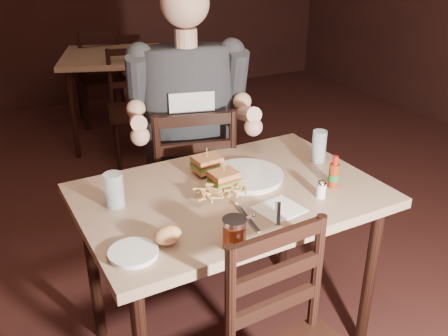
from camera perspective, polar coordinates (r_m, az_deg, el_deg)
name	(u,v)px	position (r m, az deg, el deg)	size (l,w,h in m)	color
room_shell	(236,11)	(2.14, 1.43, 17.55)	(7.00, 7.00, 7.00)	black
main_table	(230,210)	(2.00, 0.66, -4.80)	(1.18, 0.80, 0.77)	tan
bg_table	(113,65)	(4.35, -12.60, 11.42)	(1.02, 1.02, 0.77)	tan
chair_far	(190,187)	(2.63, -3.86, -2.16)	(0.44, 0.48, 0.95)	black
bg_chair_far	(98,76)	(4.92, -14.15, 10.15)	(0.42, 0.46, 0.91)	black
bg_chair_near	(136,111)	(3.91, -10.02, 6.44)	(0.41, 0.45, 0.89)	black
diner	(189,93)	(2.38, -4.02, 8.57)	(0.59, 0.47, 1.03)	#312F35
dinner_plate	(246,177)	(2.06, 2.53, -1.00)	(0.30, 0.30, 0.02)	white
sandwich_left	(207,159)	(2.08, -1.97, 0.99)	(0.11, 0.09, 0.10)	#C3814C
sandwich_right	(224,175)	(1.95, -0.03, -0.77)	(0.10, 0.09, 0.09)	#C3814C
fries_pile	(222,190)	(1.90, -0.21, -2.52)	(0.24, 0.17, 0.04)	tan
ketchup_dollop	(223,178)	(2.01, -0.10, -1.21)	(0.05, 0.05, 0.01)	maroon
glass_left	(114,190)	(1.87, -12.44, -2.48)	(0.07, 0.07, 0.13)	silver
glass_right	(319,146)	(2.23, 10.80, 2.45)	(0.06, 0.06, 0.14)	silver
hot_sauce	(334,172)	(2.01, 12.49, -0.41)	(0.04, 0.04, 0.13)	maroon
salt_shaker	(321,189)	(1.94, 11.05, -2.43)	(0.04, 0.04, 0.07)	white
syrup_dispenser	(234,233)	(1.61, 1.21, -7.44)	(0.08, 0.08, 0.10)	maroon
napkin	(279,209)	(1.85, 6.30, -4.68)	(0.16, 0.15, 0.00)	white
knife	(246,216)	(1.79, 2.58, -5.55)	(0.01, 0.22, 0.01)	silver
fork	(279,214)	(1.81, 6.28, -5.24)	(0.01, 0.17, 0.01)	silver
side_plate	(133,254)	(1.62, -10.31, -9.62)	(0.16, 0.16, 0.01)	white
bread_roll	(167,235)	(1.63, -6.48, -7.62)	(0.09, 0.08, 0.06)	tan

